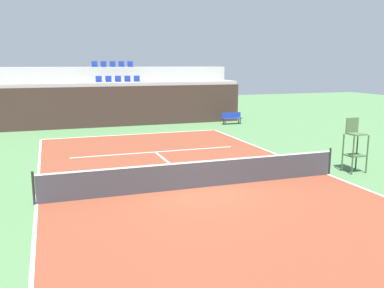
# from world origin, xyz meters

# --- Properties ---
(ground_plane) EXTENTS (80.00, 80.00, 0.00)m
(ground_plane) POSITION_xyz_m (0.00, 0.00, 0.00)
(ground_plane) COLOR #477042
(court_surface) EXTENTS (11.00, 24.00, 0.01)m
(court_surface) POSITION_xyz_m (0.00, 0.00, 0.01)
(court_surface) COLOR brown
(court_surface) RESTS_ON ground_plane
(baseline_far) EXTENTS (11.00, 0.10, 0.00)m
(baseline_far) POSITION_xyz_m (0.00, 11.95, 0.01)
(baseline_far) COLOR white
(baseline_far) RESTS_ON court_surface
(sideline_left) EXTENTS (0.10, 24.00, 0.00)m
(sideline_left) POSITION_xyz_m (-5.45, 0.00, 0.01)
(sideline_left) COLOR white
(sideline_left) RESTS_ON court_surface
(sideline_right) EXTENTS (0.10, 24.00, 0.00)m
(sideline_right) POSITION_xyz_m (5.45, 0.00, 0.01)
(sideline_right) COLOR white
(sideline_right) RESTS_ON court_surface
(service_line_far) EXTENTS (8.26, 0.10, 0.00)m
(service_line_far) POSITION_xyz_m (0.00, 6.40, 0.01)
(service_line_far) COLOR white
(service_line_far) RESTS_ON court_surface
(centre_service_line) EXTENTS (0.10, 6.40, 0.00)m
(centre_service_line) POSITION_xyz_m (0.00, 3.20, 0.01)
(centre_service_line) COLOR white
(centre_service_line) RESTS_ON court_surface
(back_wall) EXTENTS (17.72, 0.30, 2.80)m
(back_wall) POSITION_xyz_m (0.00, 15.72, 1.40)
(back_wall) COLOR #33231E
(back_wall) RESTS_ON ground_plane
(stands_tier_lower) EXTENTS (17.72, 2.40, 3.05)m
(stands_tier_lower) POSITION_xyz_m (0.00, 17.07, 1.52)
(stands_tier_lower) COLOR #9E9E99
(stands_tier_lower) RESTS_ON ground_plane
(stands_tier_upper) EXTENTS (17.72, 2.40, 4.10)m
(stands_tier_upper) POSITION_xyz_m (0.00, 19.47, 2.05)
(stands_tier_upper) COLOR #9E9E99
(stands_tier_upper) RESTS_ON ground_plane
(seating_row_lower) EXTENTS (3.20, 0.44, 0.44)m
(seating_row_lower) POSITION_xyz_m (0.00, 17.17, 3.17)
(seating_row_lower) COLOR navy
(seating_row_lower) RESTS_ON stands_tier_lower
(seating_row_upper) EXTENTS (3.20, 0.44, 0.44)m
(seating_row_upper) POSITION_xyz_m (0.00, 19.57, 4.23)
(seating_row_upper) COLOR navy
(seating_row_upper) RESTS_ON stands_tier_upper
(tennis_net) EXTENTS (11.08, 0.08, 1.07)m
(tennis_net) POSITION_xyz_m (0.00, 0.00, 0.51)
(tennis_net) COLOR black
(tennis_net) RESTS_ON court_surface
(umpire_chair) EXTENTS (0.76, 0.66, 2.20)m
(umpire_chair) POSITION_xyz_m (6.70, 0.06, 1.19)
(umpire_chair) COLOR #334C2D
(umpire_chair) RESTS_ON ground_plane
(player_bench) EXTENTS (1.50, 0.40, 0.85)m
(player_bench) POSITION_xyz_m (7.67, 14.08, 0.51)
(player_bench) COLOR navy
(player_bench) RESTS_ON ground_plane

